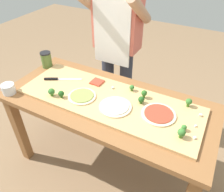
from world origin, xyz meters
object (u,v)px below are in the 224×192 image
Objects in this scene: broccoli_floret_back_right at (144,93)px; cheese_crumble_a at (196,126)px; pizza_whole_pesto_green at (82,96)px; broccoli_floret_front_right at (61,94)px; pizza_whole_tomato_red at (159,114)px; cheese_crumble_d at (200,115)px; cheese_crumble_c at (113,88)px; broccoli_floret_front_mid at (189,102)px; broccoli_floret_center_right at (132,88)px; broccoli_floret_center_left at (184,128)px; sauce_jar at (46,60)px; flour_cup at (9,89)px; pizza_whole_white_garlic at (115,106)px; cook_center at (117,38)px; pizza_slice_near_right at (97,82)px; prep_table at (107,112)px; cheese_crumble_b at (195,138)px; chefs_knife at (58,79)px; broccoli_floret_back_mid at (51,92)px; broccoli_floret_back_left at (141,100)px; broccoli_floret_front_left at (182,133)px.

cheese_crumble_a is at bearing -17.20° from broccoli_floret_back_right.
broccoli_floret_back_right is 5.31× the size of cheese_crumble_a.
broccoli_floret_front_right is (-0.13, -0.08, 0.02)m from pizza_whole_pesto_green.
pizza_whole_tomato_red is at bearing 7.84° from pizza_whole_pesto_green.
cheese_crumble_d is (0.40, -0.01, -0.03)m from broccoli_floret_back_right.
cheese_crumble_c is (-0.65, 0.12, 0.00)m from cheese_crumble_a.
broccoli_floret_center_right is at bearing -177.88° from broccoli_floret_front_mid.
sauce_jar is (-1.29, 0.23, 0.03)m from broccoli_floret_center_left.
broccoli_floret_front_mid reaches higher than broccoli_floret_back_right.
pizza_whole_white_garlic is at bearing 14.81° from flour_cup.
cheese_crumble_c is (0.15, 0.20, 0.00)m from pizza_whole_pesto_green.
cook_center reaches higher than flour_cup.
sauce_jar is (-0.55, 0.03, 0.05)m from pizza_slice_near_right.
broccoli_floret_front_mid is 0.12m from cheese_crumble_d.
cheese_crumble_b is at bearing -8.09° from prep_table.
broccoli_floret_front_right is 0.98m from cheese_crumble_d.
sauce_jar is (-0.24, 0.15, 0.05)m from chefs_knife.
broccoli_floret_front_right is (-0.87, -0.09, 0.01)m from broccoli_floret_center_left.
cook_center reaches higher than cheese_crumble_d.
broccoli_floret_back_left is at bearing 20.34° from broccoli_floret_back_mid.
pizza_slice_near_right is 1.42× the size of broccoli_floret_front_mid.
broccoli_floret_front_mid is 0.20m from cheese_crumble_a.
broccoli_floret_back_right is 1.15× the size of broccoli_floret_front_right.
broccoli_floret_back_left is at bearing -41.74° from broccoli_floret_center_right.
flour_cup is 0.06× the size of cook_center.
flour_cup is (-0.33, -0.11, -0.02)m from broccoli_floret_back_mid.
cheese_crumble_b is (0.82, -0.02, -0.00)m from pizza_whole_pesto_green.
broccoli_floret_front_mid reaches higher than pizza_slice_near_right.
cheese_crumble_c is (-0.14, -0.04, -0.02)m from broccoli_floret_center_right.
pizza_whole_white_garlic is 4.02× the size of broccoli_floret_back_left.
pizza_slice_near_right is 0.68m from flour_cup.
sauce_jar is at bearing 173.14° from cheese_crumble_a.
broccoli_floret_front_mid is (0.44, 0.25, 0.03)m from pizza_whole_white_garlic.
flour_cup is at bearing -165.70° from pizza_whole_tomato_red.
pizza_whole_tomato_red is 0.84m from cook_center.
cook_center reaches higher than broccoli_floret_front_mid.
pizza_slice_near_right is 2.15× the size of broccoli_floret_center_left.
broccoli_floret_center_left reaches higher than cheese_crumble_c.
broccoli_floret_back_left is at bearing 172.12° from cheese_crumble_a.
pizza_whole_pesto_green is 0.46m from broccoli_floret_back_right.
broccoli_floret_front_right is at bearing -135.27° from cheese_crumble_c.
cheese_crumble_d is (0.40, 0.06, -0.02)m from broccoli_floret_back_left.
chefs_knife is 5.65× the size of broccoli_floret_center_right.
flour_cup reaches higher than cheese_crumble_d.
pizza_slice_near_right is at bearing 179.08° from broccoli_floret_back_right.
broccoli_floret_front_mid reaches higher than broccoli_floret_back_left.
broccoli_floret_center_left is at bearing 154.55° from cheese_crumble_b.
cheese_crumble_a is 0.74× the size of cheese_crumble_d.
broccoli_floret_center_left is 0.65× the size of broccoli_floret_front_left.
pizza_whole_pesto_green is 0.15m from broccoli_floret_front_right.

